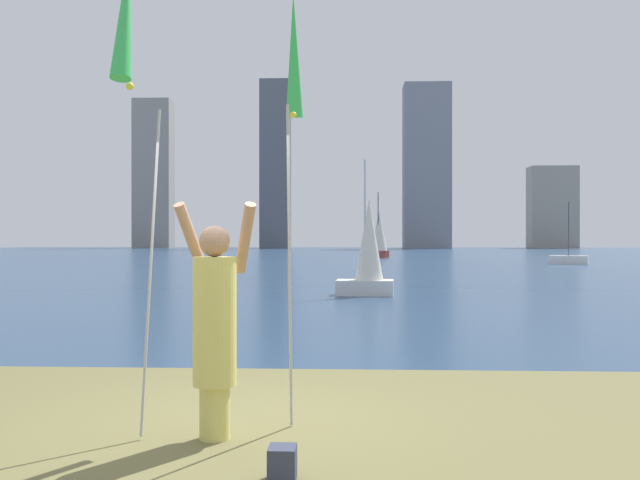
{
  "coord_description": "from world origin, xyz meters",
  "views": [
    {
      "loc": [
        1.03,
        -6.14,
        1.65
      ],
      "look_at": [
        0.14,
        13.32,
        1.6
      ],
      "focal_mm": 38.66,
      "sensor_mm": 36.0,
      "label": 1
    }
  ],
  "objects": [
    {
      "name": "kite_flag_right",
      "position": [
        0.51,
        0.09,
        3.21
      ],
      "size": [
        0.16,
        0.79,
        3.86
      ],
      "color": "#B2B2B7",
      "rests_on": "ground"
    },
    {
      "name": "ground",
      "position": [
        0.0,
        50.95,
        -0.06
      ],
      "size": [
        120.0,
        138.0,
        0.12
      ],
      "color": "brown"
    },
    {
      "name": "sailboat_5",
      "position": [
        1.51,
        13.76,
        1.21
      ],
      "size": [
        1.7,
        1.04,
        3.92
      ],
      "color": "silver",
      "rests_on": "ground"
    },
    {
      "name": "kite_flag_left",
      "position": [
        -0.69,
        -0.95,
        3.27
      ],
      "size": [
        0.16,
        1.14,
        3.91
      ],
      "color": "#B2B2B7",
      "rests_on": "ground"
    },
    {
      "name": "skyline_tower_2",
      "position": [
        13.28,
        106.58,
        13.33
      ],
      "size": [
        7.5,
        5.25,
        26.66
      ],
      "color": "gray",
      "rests_on": "ground"
    },
    {
      "name": "sailboat_7",
      "position": [
        3.37,
        52.36,
        1.92
      ],
      "size": [
        2.02,
        2.84,
        5.54
      ],
      "color": "maroon",
      "rests_on": "ground"
    },
    {
      "name": "skyline_tower_0",
      "position": [
        -32.89,
        110.42,
        12.68
      ],
      "size": [
        6.37,
        4.07,
        25.37
      ],
      "color": "gray",
      "rests_on": "ground"
    },
    {
      "name": "bag",
      "position": [
        0.56,
        -1.5,
        0.12
      ],
      "size": [
        0.19,
        0.21,
        0.23
      ],
      "color": "#33384C",
      "rests_on": "ground"
    },
    {
      "name": "skyline_tower_3",
      "position": [
        34.81,
        111.18,
        6.84
      ],
      "size": [
        7.73,
        4.29,
        13.69
      ],
      "color": "gray",
      "rests_on": "ground"
    },
    {
      "name": "person",
      "position": [
        -0.09,
        -0.54,
        0.96
      ],
      "size": [
        0.71,
        0.53,
        1.95
      ],
      "rotation": [
        0.0,
        0.0,
        0.2
      ],
      "color": "#D8CC66",
      "rests_on": "ground"
    },
    {
      "name": "skyline_tower_1",
      "position": [
        -11.38,
        105.99,
        13.69
      ],
      "size": [
        4.79,
        4.22,
        27.37
      ],
      "color": "#565B66",
      "rests_on": "ground"
    },
    {
      "name": "sailboat_4",
      "position": [
        14.88,
        38.37,
        0.3
      ],
      "size": [
        2.46,
        1.65,
        3.97
      ],
      "color": "white",
      "rests_on": "ground"
    }
  ]
}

